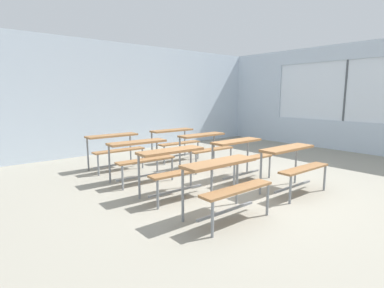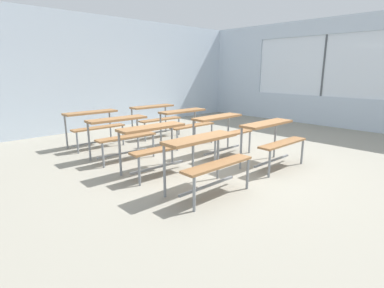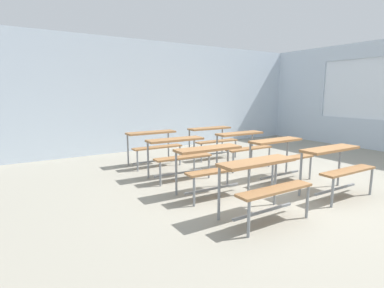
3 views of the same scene
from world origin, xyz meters
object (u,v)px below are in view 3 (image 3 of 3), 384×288
object	(u,v)px
desk_bench_r0c1	(336,160)
desk_bench_r1c0	(212,160)
desk_bench_r0c0	(263,176)
desk_bench_r3c0	(153,140)
desk_bench_r3c1	(212,135)
desk_bench_r2c1	(243,141)
desk_bench_r1c1	(280,150)
desk_bench_r2c0	(178,149)

from	to	relation	value
desk_bench_r0c1	desk_bench_r1c0	distance (m)	1.93
desk_bench_r0c0	desk_bench_r3c0	bearing A→B (deg)	89.74
desk_bench_r3c1	desk_bench_r1c0	bearing A→B (deg)	-124.63
desk_bench_r2c1	desk_bench_r0c1	bearing A→B (deg)	-88.99
desk_bench_r1c0	desk_bench_r3c0	distance (m)	2.25
desk_bench_r0c0	desk_bench_r1c0	xyz separation A→B (m)	(0.00, 1.09, 0.00)
desk_bench_r0c0	desk_bench_r0c1	size ratio (longest dim) A/B	1.00
desk_bench_r0c0	desk_bench_r1c1	bearing A→B (deg)	35.77
desk_bench_r0c1	desk_bench_r2c0	distance (m)	2.68
desk_bench_r1c1	desk_bench_r0c1	bearing A→B (deg)	-85.64
desk_bench_r1c0	desk_bench_r1c1	size ratio (longest dim) A/B	1.02
desk_bench_r1c0	desk_bench_r3c1	bearing A→B (deg)	56.09
desk_bench_r1c1	desk_bench_r3c0	world-z (taller)	same
desk_bench_r1c0	desk_bench_r1c1	xyz separation A→B (m)	(1.54, -0.01, 0.00)
desk_bench_r1c0	desk_bench_r3c0	world-z (taller)	same
desk_bench_r0c1	desk_bench_r2c0	bearing A→B (deg)	127.61
desk_bench_r1c1	desk_bench_r3c1	size ratio (longest dim) A/B	0.99
desk_bench_r2c0	desk_bench_r1c1	bearing A→B (deg)	-33.45
desk_bench_r3c1	desk_bench_r1c1	bearing A→B (deg)	-90.39
desk_bench_r3c1	desk_bench_r0c1	bearing A→B (deg)	-88.38
desk_bench_r1c1	desk_bench_r0c0	bearing A→B (deg)	-144.76
desk_bench_r1c0	desk_bench_r3c1	size ratio (longest dim) A/B	1.01
desk_bench_r0c0	desk_bench_r1c0	bearing A→B (deg)	90.72
desk_bench_r2c0	desk_bench_r3c1	size ratio (longest dim) A/B	1.01
desk_bench_r2c0	desk_bench_r3c0	size ratio (longest dim) A/B	1.02
desk_bench_r1c1	desk_bench_r1c0	bearing A→B (deg)	179.76
desk_bench_r1c0	desk_bench_r1c1	distance (m)	1.54
desk_bench_r0c1	desk_bench_r1c1	bearing A→B (deg)	95.14
desk_bench_r1c1	desk_bench_r2c1	bearing A→B (deg)	85.99
desk_bench_r2c1	desk_bench_r3c1	size ratio (longest dim) A/B	1.00
desk_bench_r0c1	desk_bench_r3c1	xyz separation A→B (m)	(0.01, 3.26, 0.00)
desk_bench_r2c1	desk_bench_r3c1	distance (m)	1.12
desk_bench_r1c0	desk_bench_r2c1	world-z (taller)	same
desk_bench_r1c1	desk_bench_r2c0	world-z (taller)	same
desk_bench_r1c1	desk_bench_r2c0	distance (m)	1.88
desk_bench_r0c0	desk_bench_r2c1	distance (m)	2.71
desk_bench_r3c0	desk_bench_r3c1	bearing A→B (deg)	-1.37
desk_bench_r1c1	desk_bench_r3c1	distance (m)	2.21
desk_bench_r0c1	desk_bench_r3c1	world-z (taller)	same
desk_bench_r0c1	desk_bench_r1c0	bearing A→B (deg)	147.65
desk_bench_r3c0	desk_bench_r3c1	size ratio (longest dim) A/B	0.99
desk_bench_r3c1	desk_bench_r2c1	bearing A→B (deg)	-88.30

